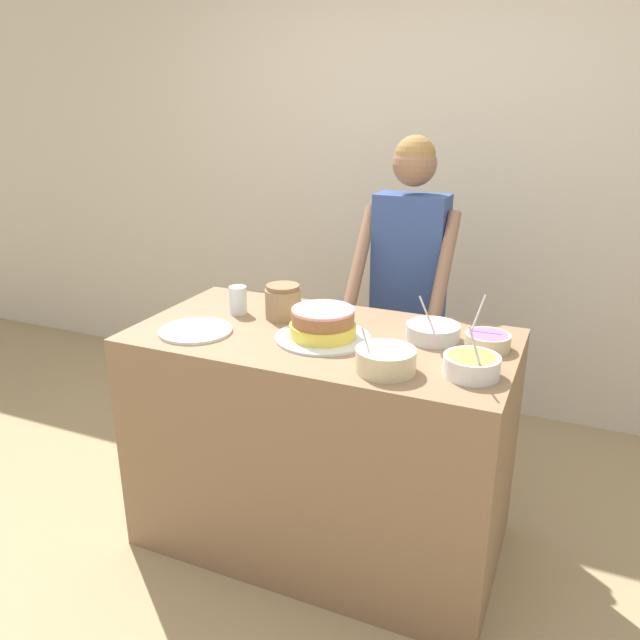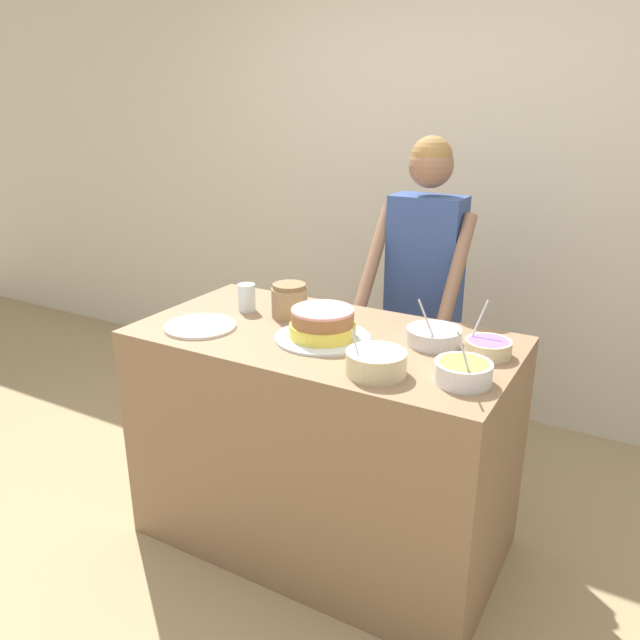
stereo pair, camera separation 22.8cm
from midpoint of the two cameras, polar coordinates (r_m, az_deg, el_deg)
name	(u,v)px [view 2 (the right image)]	position (r m, az deg, el deg)	size (l,w,h in m)	color
ground_plane	(274,592)	(2.55, -1.47, -23.67)	(14.00, 14.00, 0.00)	tan
wall_back	(455,185)	(3.60, 14.09, 11.90)	(10.00, 0.05, 2.60)	beige
counter	(323,441)	(2.54, 2.87, -11.03)	(1.43, 0.75, 0.91)	#8C6B4C
person_baker	(424,275)	(2.87, 11.75, 4.00)	(0.44, 0.44, 1.60)	#2D2D38
cake	(323,326)	(2.28, 3.11, -0.56)	(0.35, 0.35, 0.12)	silver
frosting_bowl_white	(376,362)	(2.01, 8.40, -3.85)	(0.20, 0.20, 0.15)	beige
frosting_bowl_purple	(488,347)	(2.24, 17.95, -2.41)	(0.16, 0.16, 0.18)	beige
frosting_bowl_pink	(434,335)	(2.29, 13.19, -1.42)	(0.20, 0.20, 0.18)	silver
frosting_bowl_olive	(463,371)	(2.01, 16.15, -4.59)	(0.18, 0.18, 0.19)	white
drinking_glass	(247,298)	(2.58, -4.23, 2.02)	(0.07, 0.07, 0.11)	silver
ceramic_plate	(200,326)	(2.42, -8.28, -0.61)	(0.28, 0.28, 0.01)	white
stoneware_jar	(289,301)	(2.50, -0.21, 1.73)	(0.14, 0.14, 0.14)	#9E7F5B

